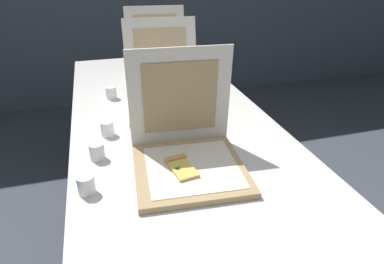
{
  "coord_description": "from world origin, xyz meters",
  "views": [
    {
      "loc": [
        -0.29,
        -0.61,
        1.4
      ],
      "look_at": [
        0.02,
        0.47,
        0.81
      ],
      "focal_mm": 31.47,
      "sensor_mm": 36.0,
      "label": 1
    }
  ],
  "objects_px": {
    "cup_white_near_left": "(86,185)",
    "cup_white_mid": "(107,128)",
    "pizza_box_back": "(159,67)",
    "pizza_box_front": "(187,152)",
    "cup_white_far": "(111,93)",
    "cup_white_near_center": "(97,151)",
    "napkin_pile": "(280,261)",
    "table": "(176,136)",
    "pizza_box_middle": "(166,94)"
  },
  "relations": [
    {
      "from": "cup_white_near_center",
      "to": "napkin_pile",
      "type": "bearing_deg",
      "value": -56.23
    },
    {
      "from": "pizza_box_front",
      "to": "cup_white_near_center",
      "type": "height_order",
      "value": "pizza_box_front"
    },
    {
      "from": "pizza_box_middle",
      "to": "cup_white_near_center",
      "type": "xyz_separation_m",
      "value": [
        -0.34,
        -0.42,
        -0.02
      ]
    },
    {
      "from": "cup_white_near_left",
      "to": "pizza_box_middle",
      "type": "bearing_deg",
      "value": 58.11
    },
    {
      "from": "table",
      "to": "cup_white_near_center",
      "type": "relative_size",
      "value": 38.14
    },
    {
      "from": "cup_white_near_center",
      "to": "napkin_pile",
      "type": "height_order",
      "value": "cup_white_near_center"
    },
    {
      "from": "pizza_box_back",
      "to": "cup_white_far",
      "type": "height_order",
      "value": "pizza_box_back"
    },
    {
      "from": "pizza_box_middle",
      "to": "cup_white_mid",
      "type": "bearing_deg",
      "value": -134.36
    },
    {
      "from": "table",
      "to": "pizza_box_front",
      "type": "relative_size",
      "value": 5.86
    },
    {
      "from": "pizza_box_back",
      "to": "cup_white_mid",
      "type": "height_order",
      "value": "pizza_box_back"
    },
    {
      "from": "pizza_box_front",
      "to": "pizza_box_back",
      "type": "xyz_separation_m",
      "value": [
        0.1,
        0.99,
        -0.0
      ]
    },
    {
      "from": "pizza_box_back",
      "to": "napkin_pile",
      "type": "relative_size",
      "value": 2.66
    },
    {
      "from": "pizza_box_front",
      "to": "cup_white_mid",
      "type": "height_order",
      "value": "pizza_box_front"
    },
    {
      "from": "cup_white_far",
      "to": "cup_white_near_left",
      "type": "bearing_deg",
      "value": -99.72
    },
    {
      "from": "pizza_box_back",
      "to": "pizza_box_middle",
      "type": "bearing_deg",
      "value": -90.67
    },
    {
      "from": "cup_white_near_center",
      "to": "napkin_pile",
      "type": "relative_size",
      "value": 0.34
    },
    {
      "from": "cup_white_far",
      "to": "napkin_pile",
      "type": "xyz_separation_m",
      "value": [
        0.31,
        -1.17,
        -0.03
      ]
    },
    {
      "from": "table",
      "to": "napkin_pile",
      "type": "relative_size",
      "value": 12.94
    },
    {
      "from": "pizza_box_back",
      "to": "napkin_pile",
      "type": "bearing_deg",
      "value": -83.58
    },
    {
      "from": "cup_white_far",
      "to": "napkin_pile",
      "type": "height_order",
      "value": "cup_white_far"
    },
    {
      "from": "cup_white_mid",
      "to": "cup_white_far",
      "type": "xyz_separation_m",
      "value": [
        0.05,
        0.4,
        0.0
      ]
    },
    {
      "from": "cup_white_mid",
      "to": "cup_white_near_left",
      "type": "bearing_deg",
      "value": -103.29
    },
    {
      "from": "cup_white_mid",
      "to": "napkin_pile",
      "type": "height_order",
      "value": "cup_white_mid"
    },
    {
      "from": "pizza_box_front",
      "to": "cup_white_near_center",
      "type": "xyz_separation_m",
      "value": [
        -0.3,
        0.14,
        -0.03
      ]
    },
    {
      "from": "pizza_box_front",
      "to": "cup_white_far",
      "type": "xyz_separation_m",
      "value": [
        -0.21,
        0.71,
        -0.03
      ]
    },
    {
      "from": "pizza_box_middle",
      "to": "pizza_box_front",
      "type": "bearing_deg",
      "value": -89.01
    },
    {
      "from": "pizza_box_middle",
      "to": "napkin_pile",
      "type": "xyz_separation_m",
      "value": [
        0.06,
        -1.02,
        -0.05
      ]
    },
    {
      "from": "cup_white_far",
      "to": "pizza_box_middle",
      "type": "bearing_deg",
      "value": -31.63
    },
    {
      "from": "cup_white_far",
      "to": "cup_white_mid",
      "type": "bearing_deg",
      "value": -96.38
    },
    {
      "from": "cup_white_near_center",
      "to": "table",
      "type": "bearing_deg",
      "value": 27.0
    },
    {
      "from": "pizza_box_back",
      "to": "pizza_box_front",
      "type": "bearing_deg",
      "value": -89.41
    },
    {
      "from": "cup_white_near_left",
      "to": "cup_white_mid",
      "type": "height_order",
      "value": "same"
    },
    {
      "from": "cup_white_mid",
      "to": "napkin_pile",
      "type": "xyz_separation_m",
      "value": [
        0.35,
        -0.77,
        -0.03
      ]
    },
    {
      "from": "pizza_box_front",
      "to": "cup_white_far",
      "type": "relative_size",
      "value": 6.51
    },
    {
      "from": "table",
      "to": "cup_white_far",
      "type": "distance_m",
      "value": 0.48
    },
    {
      "from": "table",
      "to": "pizza_box_middle",
      "type": "bearing_deg",
      "value": 87.57
    },
    {
      "from": "table",
      "to": "cup_white_near_left",
      "type": "relative_size",
      "value": 38.14
    },
    {
      "from": "pizza_box_front",
      "to": "pizza_box_back",
      "type": "bearing_deg",
      "value": 88.98
    },
    {
      "from": "cup_white_near_left",
      "to": "cup_white_near_center",
      "type": "xyz_separation_m",
      "value": [
        0.04,
        0.19,
        0.0
      ]
    },
    {
      "from": "cup_white_far",
      "to": "napkin_pile",
      "type": "relative_size",
      "value": 0.34
    },
    {
      "from": "cup_white_far",
      "to": "napkin_pile",
      "type": "distance_m",
      "value": 1.21
    },
    {
      "from": "napkin_pile",
      "to": "pizza_box_middle",
      "type": "bearing_deg",
      "value": 93.17
    },
    {
      "from": "pizza_box_front",
      "to": "cup_white_mid",
      "type": "distance_m",
      "value": 0.4
    },
    {
      "from": "cup_white_far",
      "to": "cup_white_near_center",
      "type": "bearing_deg",
      "value": -99.13
    },
    {
      "from": "table",
      "to": "cup_white_far",
      "type": "height_order",
      "value": "cup_white_far"
    },
    {
      "from": "table",
      "to": "pizza_box_middle",
      "type": "distance_m",
      "value": 0.27
    },
    {
      "from": "cup_white_near_left",
      "to": "napkin_pile",
      "type": "bearing_deg",
      "value": -42.63
    },
    {
      "from": "cup_white_far",
      "to": "pizza_box_front",
      "type": "bearing_deg",
      "value": -73.95
    },
    {
      "from": "pizza_box_middle",
      "to": "pizza_box_back",
      "type": "distance_m",
      "value": 0.44
    },
    {
      "from": "cup_white_near_left",
      "to": "table",
      "type": "bearing_deg",
      "value": 44.33
    }
  ]
}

